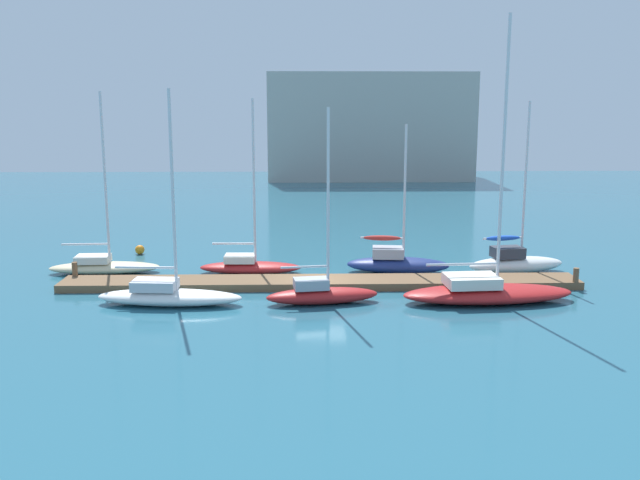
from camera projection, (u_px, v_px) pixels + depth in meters
name	position (u px, v px, depth m)	size (l,w,h in m)	color
ground_plane	(321.00, 286.00, 35.65)	(120.00, 120.00, 0.00)	#286075
dock_pier	(321.00, 283.00, 35.61)	(26.08, 2.18, 0.39)	brown
dock_piling_near_end	(75.00, 273.00, 36.17)	(0.28, 0.28, 1.10)	brown
dock_piling_far_end	(576.00, 279.00, 34.91)	(0.28, 0.28, 1.10)	brown
sailboat_0	(103.00, 265.00, 38.31)	(6.03, 2.08, 9.72)	beige
sailboat_1	(168.00, 294.00, 32.31)	(6.80, 2.29, 9.77)	white
sailboat_2	(249.00, 264.00, 38.31)	(5.54, 1.82, 9.36)	#B21E1E
sailboat_3	(321.00, 292.00, 32.52)	(5.37, 2.13, 8.96)	#B21E1E
sailboat_4	(396.00, 262.00, 38.42)	(5.74, 2.43, 8.04)	navy
sailboat_5	(486.00, 290.00, 32.75)	(8.19, 3.09, 12.97)	#B21E1E
sailboat_6	(515.00, 261.00, 38.41)	(5.62, 2.55, 9.23)	white
mooring_buoy_orange	(140.00, 250.00, 43.12)	(0.57, 0.57, 0.57)	orange
harbor_building_distant	(368.00, 126.00, 86.52)	(24.15, 12.52, 12.57)	#ADA89E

